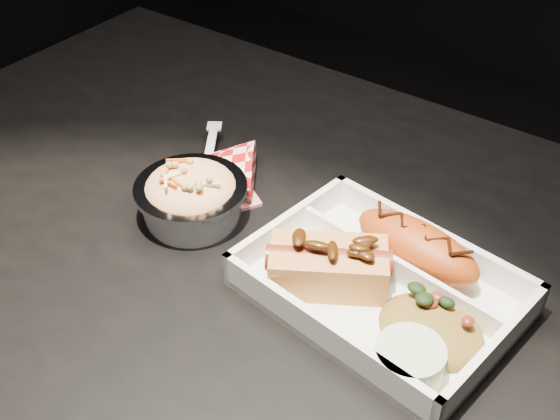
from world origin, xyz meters
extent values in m
cube|color=black|center=(0.00, 0.00, 0.73)|extent=(1.20, 0.80, 0.03)
cylinder|color=black|center=(-0.55, 0.35, 0.36)|extent=(0.05, 0.05, 0.72)
cube|color=white|center=(0.09, 0.03, 0.75)|extent=(0.27, 0.21, 0.01)
cube|color=white|center=(0.11, 0.11, 0.77)|extent=(0.25, 0.04, 0.04)
cube|color=white|center=(0.08, -0.06, 0.77)|extent=(0.25, 0.04, 0.04)
cube|color=white|center=(-0.03, 0.04, 0.77)|extent=(0.03, 0.18, 0.04)
cube|color=white|center=(0.21, 0.01, 0.77)|extent=(0.03, 0.18, 0.04)
cube|color=white|center=(0.10, 0.05, 0.77)|extent=(0.23, 0.04, 0.03)
ellipsoid|color=#AE4211|center=(0.10, 0.08, 0.78)|extent=(0.15, 0.07, 0.05)
cube|color=#D38D48|center=(0.06, -0.01, 0.78)|extent=(0.11, 0.08, 0.04)
cube|color=#D38D48|center=(0.04, 0.02, 0.78)|extent=(0.11, 0.08, 0.04)
cylinder|color=maroon|center=(0.05, 0.01, 0.79)|extent=(0.12, 0.08, 0.03)
ellipsoid|color=olive|center=(0.16, 0.01, 0.77)|extent=(0.11, 0.09, 0.03)
cylinder|color=beige|center=(0.16, -0.04, 0.77)|extent=(0.06, 0.06, 0.03)
cylinder|color=silver|center=(-0.13, 0.02, 0.77)|extent=(0.11, 0.11, 0.04)
cylinder|color=silver|center=(-0.13, 0.02, 0.79)|extent=(0.12, 0.12, 0.01)
ellipsoid|color=beige|center=(-0.13, 0.02, 0.79)|extent=(0.10, 0.10, 0.04)
cube|color=red|center=(-0.15, 0.06, 0.75)|extent=(0.14, 0.13, 0.00)
cone|color=red|center=(-0.16, 0.07, 0.77)|extent=(0.15, 0.14, 0.10)
cube|color=white|center=(-0.19, 0.12, 0.77)|extent=(0.04, 0.06, 0.00)
cube|color=white|center=(-0.21, 0.15, 0.77)|extent=(0.02, 0.02, 0.00)
camera|label=1|loc=(0.30, -0.41, 1.24)|focal=45.00mm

